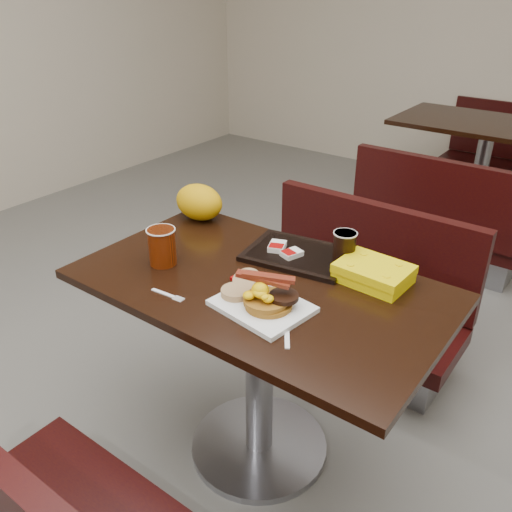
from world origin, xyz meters
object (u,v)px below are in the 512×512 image
Objects in this scene: coffee_cup_far at (344,247)px; bench_far_n at (505,154)px; pancake_stack at (269,302)px; hashbrown_sleeve_right at (292,253)px; table_far at (479,176)px; bench_near_n at (351,293)px; hashbrown_sleeve_left at (277,246)px; bench_far_s at (444,209)px; coffee_cup_near at (162,247)px; fork at (163,293)px; knife at (287,331)px; table_near at (259,372)px; tray at (299,255)px; paper_bag at (199,202)px; platter at (262,306)px; clamshell at (374,273)px.

bench_far_n is at bearing 93.02° from coffee_cup_far.
pancake_stack reaches higher than hashbrown_sleeve_right.
bench_near_n is at bearing -90.00° from table_far.
hashbrown_sleeve_right is at bearing -33.02° from hashbrown_sleeve_left.
bench_near_n is at bearing -90.00° from bench_far_s.
bench_far_s is (0.00, 1.20, 0.00)m from bench_near_n.
coffee_cup_near is 1.05× the size of fork.
table_far is 2.45m from hashbrown_sleeve_right.
hashbrown_sleeve_right reaches higher than fork.
bench_near_n is at bearing 159.53° from knife.
coffee_cup_near reaches higher than hashbrown_sleeve_left.
table_far is at bearing 81.73° from fork.
hashbrown_sleeve_right is (0.00, 0.19, 0.40)m from table_near.
bench_far_s is 2.77× the size of tray.
paper_bag is at bearing 165.90° from tray.
knife is 0.45m from coffee_cup_far.
coffee_cup_near reaches higher than bench_far_s.
platter is 0.14m from knife.
coffee_cup_near is (-0.34, -3.40, 0.45)m from bench_far_n.
pancake_stack is 0.33m from hashbrown_sleeve_right.
table_near is at bearing -139.95° from clamshell.
platter is at bearing -148.14° from knife.
coffee_cup_near is 0.45m from hashbrown_sleeve_right.
table_near reaches higher than bench_near_n.
hashbrown_sleeve_left is at bearing 69.24° from fork.
bench_far_s is 1.00× the size of bench_far_n.
paper_bag is at bearing 180.00° from coffee_cup_far.
bench_near_n is at bearing 104.77° from platter.
table_near is 0.56m from coffee_cup_near.
tray is at bearing -4.85° from paper_bag.
hashbrown_sleeve_right reaches higher than platter.
hashbrown_sleeve_left is (0.13, 0.44, 0.03)m from fork.
bench_far_n is 7.07× the size of pancake_stack.
bench_near_n is 0.81m from paper_bag.
coffee_cup_far reaches higher than hashbrown_sleeve_left.
clamshell reaches higher than bench_far_n.
pancake_stack reaches higher than bench_far_s.
pancake_stack is at bearing -81.19° from hashbrown_sleeve_left.
knife is at bearing -40.08° from hashbrown_sleeve_right.
bench_far_n is at bearing 99.63° from platter.
knife reaches higher than bench_near_n.
hashbrown_sleeve_right is at bearing -8.94° from paper_bag.
pancake_stack is at bearing -113.92° from clamshell.
bench_far_s is at bearing 102.75° from clamshell.
bench_near_n is (0.00, 0.70, -0.02)m from table_near.
table_far is 2.43m from paper_bag.
fork is (-0.32, -0.12, -0.03)m from pancake_stack.
hashbrown_sleeve_left reaches higher than hashbrown_sleeve_right.
paper_bag reaches higher than fork.
fork is 0.47m from hashbrown_sleeve_right.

